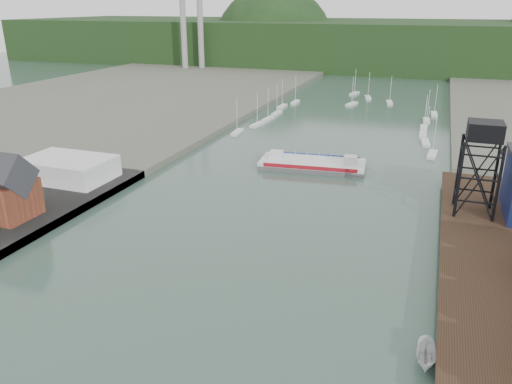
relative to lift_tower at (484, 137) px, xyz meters
The scene contains 9 objects.
west_land 129.84m from the lift_tower, behind, with size 120.00×400.00×3.20m, color #4C5142.
east_pier 19.03m from the lift_tower, 81.25° to the right, with size 14.00×70.00×2.45m.
white_shed 80.28m from the lift_tower, behind, with size 18.00×12.00×4.50m, color silver.
lift_tower is the anchor object (origin of this frame).
marina_sailboats 89.04m from the lift_tower, 113.46° to the left, with size 57.71×92.65×0.90m.
smokestacks 224.80m from the lift_tower, 128.94° to the left, with size 11.20×8.20×60.00m.
distant_hills 246.51m from the lift_tower, 99.10° to the left, with size 500.00×120.00×80.00m.
chain_ferry 42.48m from the lift_tower, 147.62° to the left, with size 25.09×12.16×3.49m.
motorboat 43.85m from the lift_tower, 98.23° to the right, with size 2.04×5.44×2.10m, color silver.
Camera 1 is at (26.77, -29.99, 36.22)m, focal length 35.00 mm.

